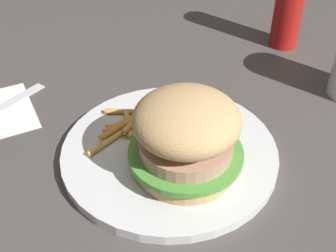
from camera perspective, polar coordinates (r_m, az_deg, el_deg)
The scene contains 5 objects.
ground_plane at distance 0.53m, azimuth -2.17°, elevation -4.39°, with size 1.60×1.60×0.00m, color #47423F.
plate at distance 0.53m, azimuth -0.00°, elevation -2.99°, with size 0.25×0.25×0.01m, color silver.
sandwich at distance 0.47m, azimuth 2.28°, elevation -1.18°, with size 0.12×0.12×0.09m.
fries_pile at distance 0.55m, azimuth -5.02°, elevation 0.18°, with size 0.08×0.11×0.01m.
ketchup_bottle at distance 0.74m, azimuth 15.01°, elevation 14.91°, with size 0.04×0.04×0.15m, color #B21914.
Camera 1 is at (-0.37, 0.12, 0.36)m, focal length 48.77 mm.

